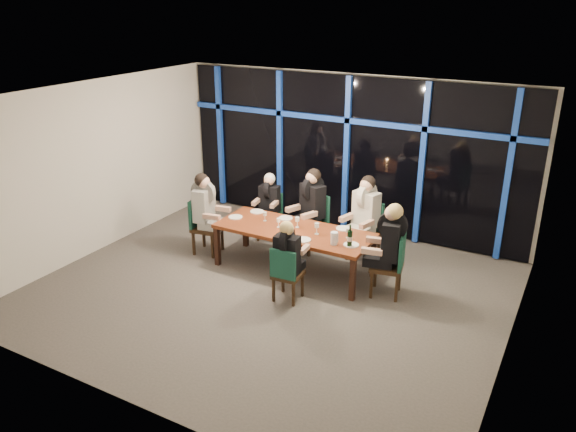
{
  "coord_description": "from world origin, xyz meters",
  "views": [
    {
      "loc": [
        4.0,
        -6.64,
        4.32
      ],
      "look_at": [
        0.0,
        0.6,
        1.05
      ],
      "focal_mm": 35.0,
      "sensor_mm": 36.0,
      "label": 1
    }
  ],
  "objects_px": {
    "chair_far_right": "(367,227)",
    "chair_near_mid": "(286,272)",
    "dining_table": "(294,233)",
    "chair_end_right": "(393,262)",
    "diner_end_left": "(206,202)",
    "chair_end_left": "(203,223)",
    "chair_far_left": "(271,213)",
    "chair_far_mid": "(314,219)",
    "wine_bottle": "(350,238)",
    "diner_far_right": "(365,207)",
    "diner_end_right": "(389,236)",
    "diner_far_mid": "(311,198)",
    "diner_near_mid": "(288,248)",
    "water_pitcher": "(334,238)",
    "diner_far_left": "(269,197)"
  },
  "relations": [
    {
      "from": "dining_table",
      "to": "chair_end_right",
      "type": "height_order",
      "value": "chair_end_right"
    },
    {
      "from": "chair_far_left",
      "to": "wine_bottle",
      "type": "bearing_deg",
      "value": -38.1
    },
    {
      "from": "dining_table",
      "to": "chair_near_mid",
      "type": "relative_size",
      "value": 2.95
    },
    {
      "from": "chair_far_left",
      "to": "chair_end_right",
      "type": "relative_size",
      "value": 0.86
    },
    {
      "from": "chair_far_right",
      "to": "diner_near_mid",
      "type": "height_order",
      "value": "diner_near_mid"
    },
    {
      "from": "chair_end_right",
      "to": "diner_end_left",
      "type": "xyz_separation_m",
      "value": [
        -3.39,
        -0.11,
        0.39
      ]
    },
    {
      "from": "chair_near_mid",
      "to": "diner_far_left",
      "type": "bearing_deg",
      "value": -56.9
    },
    {
      "from": "chair_far_left",
      "to": "chair_near_mid",
      "type": "relative_size",
      "value": 0.99
    },
    {
      "from": "chair_far_left",
      "to": "diner_end_right",
      "type": "relative_size",
      "value": 0.88
    },
    {
      "from": "diner_far_left",
      "to": "diner_far_right",
      "type": "height_order",
      "value": "diner_far_right"
    },
    {
      "from": "chair_end_left",
      "to": "chair_far_left",
      "type": "bearing_deg",
      "value": -41.47
    },
    {
      "from": "chair_far_right",
      "to": "diner_far_mid",
      "type": "relative_size",
      "value": 1.03
    },
    {
      "from": "chair_far_right",
      "to": "water_pitcher",
      "type": "height_order",
      "value": "chair_far_right"
    },
    {
      "from": "chair_end_left",
      "to": "diner_end_left",
      "type": "bearing_deg",
      "value": -90.0
    },
    {
      "from": "chair_far_mid",
      "to": "diner_far_mid",
      "type": "relative_size",
      "value": 1.03
    },
    {
      "from": "diner_far_mid",
      "to": "diner_end_right",
      "type": "height_order",
      "value": "diner_far_mid"
    },
    {
      "from": "chair_far_mid",
      "to": "diner_far_left",
      "type": "bearing_deg",
      "value": -156.11
    },
    {
      "from": "chair_far_left",
      "to": "chair_far_mid",
      "type": "relative_size",
      "value": 0.84
    },
    {
      "from": "chair_far_right",
      "to": "chair_end_right",
      "type": "xyz_separation_m",
      "value": [
        0.83,
        -1.03,
        -0.01
      ]
    },
    {
      "from": "chair_far_mid",
      "to": "diner_far_mid",
      "type": "xyz_separation_m",
      "value": [
        -0.03,
        -0.08,
        0.41
      ]
    },
    {
      "from": "chair_end_right",
      "to": "diner_far_right",
      "type": "xyz_separation_m",
      "value": [
        -0.85,
        0.95,
        0.42
      ]
    },
    {
      "from": "chair_far_right",
      "to": "diner_end_left",
      "type": "relative_size",
      "value": 1.06
    },
    {
      "from": "dining_table",
      "to": "chair_far_left",
      "type": "bearing_deg",
      "value": 136.02
    },
    {
      "from": "chair_end_left",
      "to": "diner_end_right",
      "type": "height_order",
      "value": "diner_end_right"
    },
    {
      "from": "diner_far_mid",
      "to": "dining_table",
      "type": "bearing_deg",
      "value": -58.72
    },
    {
      "from": "diner_far_left",
      "to": "chair_far_left",
      "type": "bearing_deg",
      "value": 90.0
    },
    {
      "from": "dining_table",
      "to": "diner_near_mid",
      "type": "bearing_deg",
      "value": -66.88
    },
    {
      "from": "chair_far_mid",
      "to": "chair_end_left",
      "type": "xyz_separation_m",
      "value": [
        -1.68,
        -1.07,
        -0.02
      ]
    },
    {
      "from": "wine_bottle",
      "to": "diner_far_mid",
      "type": "bearing_deg",
      "value": 138.59
    },
    {
      "from": "chair_far_mid",
      "to": "diner_far_right",
      "type": "distance_m",
      "value": 1.03
    },
    {
      "from": "chair_far_right",
      "to": "diner_far_mid",
      "type": "bearing_deg",
      "value": -155.22
    },
    {
      "from": "chair_far_left",
      "to": "diner_far_mid",
      "type": "relative_size",
      "value": 0.87
    },
    {
      "from": "chair_far_right",
      "to": "chair_end_right",
      "type": "relative_size",
      "value": 1.02
    },
    {
      "from": "diner_end_left",
      "to": "chair_end_left",
      "type": "bearing_deg",
      "value": 90.0
    },
    {
      "from": "chair_far_mid",
      "to": "wine_bottle",
      "type": "distance_m",
      "value": 1.64
    },
    {
      "from": "chair_far_left",
      "to": "chair_end_left",
      "type": "distance_m",
      "value": 1.35
    },
    {
      "from": "chair_end_right",
      "to": "diner_end_right",
      "type": "height_order",
      "value": "diner_end_right"
    },
    {
      "from": "dining_table",
      "to": "chair_near_mid",
      "type": "bearing_deg",
      "value": -68.27
    },
    {
      "from": "diner_far_right",
      "to": "diner_end_right",
      "type": "bearing_deg",
      "value": -36.08
    },
    {
      "from": "diner_far_mid",
      "to": "diner_near_mid",
      "type": "relative_size",
      "value": 1.18
    },
    {
      "from": "chair_far_right",
      "to": "chair_end_right",
      "type": "distance_m",
      "value": 1.33
    },
    {
      "from": "chair_far_right",
      "to": "chair_near_mid",
      "type": "height_order",
      "value": "chair_far_right"
    },
    {
      "from": "dining_table",
      "to": "diner_far_right",
      "type": "xyz_separation_m",
      "value": [
        0.85,
        0.94,
        0.31
      ]
    },
    {
      "from": "dining_table",
      "to": "diner_far_mid",
      "type": "xyz_separation_m",
      "value": [
        -0.13,
        0.86,
        0.31
      ]
    },
    {
      "from": "chair_end_left",
      "to": "wine_bottle",
      "type": "relative_size",
      "value": 2.86
    },
    {
      "from": "chair_far_left",
      "to": "chair_far_right",
      "type": "height_order",
      "value": "chair_far_right"
    },
    {
      "from": "diner_far_right",
      "to": "chair_end_right",
      "type": "bearing_deg",
      "value": -32.62
    },
    {
      "from": "chair_far_right",
      "to": "diner_near_mid",
      "type": "relative_size",
      "value": 1.21
    },
    {
      "from": "diner_end_left",
      "to": "wine_bottle",
      "type": "height_order",
      "value": "diner_end_left"
    },
    {
      "from": "chair_near_mid",
      "to": "diner_end_right",
      "type": "height_order",
      "value": "diner_end_right"
    }
  ]
}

